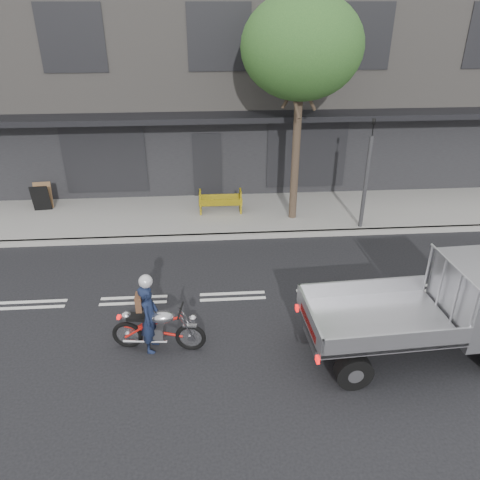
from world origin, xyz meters
The scene contains 11 objects.
ground centered at (0.00, 0.00, 0.00)m, with size 80.00×80.00×0.00m, color black.
sidewalk centered at (0.00, 4.70, 0.07)m, with size 32.00×3.20×0.15m, color gray.
kerb centered at (0.00, 3.10, 0.07)m, with size 32.00×0.20×0.15m, color gray.
building_main centered at (0.00, 11.30, 4.00)m, with size 26.00×10.00×8.00m, color slate.
street_tree centered at (2.20, 4.20, 5.28)m, with size 3.40×3.40×6.74m.
traffic_light_pole centered at (4.20, 3.35, 1.65)m, with size 0.12×0.12×3.50m.
motorcycle centered at (-1.63, -1.77, 0.52)m, with size 1.95×0.57×1.01m.
rider centered at (-1.78, -1.77, 0.76)m, with size 0.56×0.36×1.52m, color #141D38.
flatbed_ute centered at (4.53, -2.21, 1.17)m, with size 4.50×2.03×2.04m.
construction_barrier centered at (-0.11, 4.55, 0.55)m, with size 1.42×0.57×0.79m, color yellow, non-canonical shape.
sandwich_board centered at (-6.04, 5.28, 0.60)m, with size 0.57×0.38×0.90m, color black, non-canonical shape.
Camera 1 is at (-0.53, -9.51, 6.51)m, focal length 35.00 mm.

